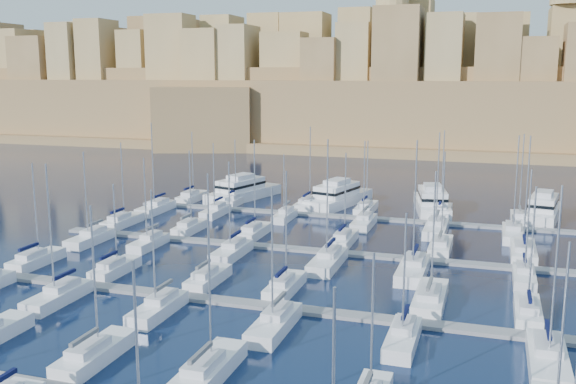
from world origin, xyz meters
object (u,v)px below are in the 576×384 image
(motor_yacht_a, at_px, (243,190))
(motor_yacht_c, at_px, (432,202))
(sailboat_2, at_px, (95,354))
(motor_yacht_b, at_px, (338,196))
(motor_yacht_d, at_px, (543,209))

(motor_yacht_a, relative_size, motor_yacht_c, 1.05)
(sailboat_2, bearing_deg, motor_yacht_b, 86.57)
(sailboat_2, height_order, motor_yacht_b, sailboat_2)
(motor_yacht_d, bearing_deg, motor_yacht_a, 178.78)
(sailboat_2, distance_m, motor_yacht_d, 80.06)
(motor_yacht_c, bearing_deg, sailboat_2, -106.90)
(motor_yacht_b, distance_m, motor_yacht_c, 17.12)
(motor_yacht_c, bearing_deg, motor_yacht_a, 179.37)
(motor_yacht_a, relative_size, motor_yacht_d, 1.16)
(motor_yacht_c, distance_m, motor_yacht_d, 18.39)
(sailboat_2, relative_size, motor_yacht_d, 0.86)
(motor_yacht_d, bearing_deg, motor_yacht_b, 178.08)
(motor_yacht_b, distance_m, motor_yacht_d, 35.51)
(motor_yacht_b, xyz_separation_m, motor_yacht_d, (35.49, -1.19, -0.00))
(sailboat_2, distance_m, motor_yacht_c, 73.45)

